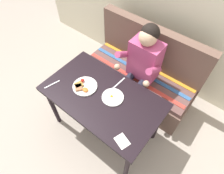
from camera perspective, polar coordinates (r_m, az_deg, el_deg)
name	(u,v)px	position (r m, az deg, el deg)	size (l,w,h in m)	color
ground_plane	(105,128)	(2.55, -2.16, -11.99)	(8.00, 8.00, 0.00)	#A5988A
table	(103,100)	(1.99, -2.72, -3.95)	(1.20, 0.70, 0.73)	black
couch	(141,76)	(2.63, 8.44, 3.14)	(1.44, 0.56, 1.00)	brown
person	(141,64)	(2.20, 8.56, 6.61)	(0.45, 0.61, 1.21)	#B64374
plate_breakfast	(84,86)	(1.99, -8.27, 0.25)	(0.25, 0.25, 0.05)	white
plate_eggs	(113,97)	(1.90, 0.20, -2.99)	(0.22, 0.22, 0.04)	white
napkin	(122,141)	(1.69, 2.99, -15.62)	(0.12, 0.09, 0.01)	silver
fork	(52,84)	(2.09, -17.20, 0.75)	(0.01, 0.17, 0.01)	silver
knife	(118,83)	(2.01, 1.92, 1.07)	(0.01, 0.20, 0.01)	silver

